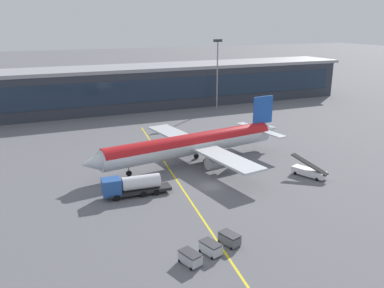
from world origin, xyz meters
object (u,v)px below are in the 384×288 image
at_px(main_airliner, 193,144).
at_px(baggage_cart_2, 230,239).
at_px(belt_loader, 309,171).
at_px(fuel_tanker, 132,185).
at_px(baggage_cart_0, 190,258).
at_px(baggage_cart_1, 211,248).

distance_m(main_airliner, baggage_cart_2, 30.46).
bearing_deg(main_airliner, belt_loader, -43.06).
bearing_deg(fuel_tanker, baggage_cart_0, -87.34).
height_order(fuel_tanker, baggage_cart_2, fuel_tanker).
bearing_deg(baggage_cart_1, main_airliner, 70.16).
distance_m(baggage_cart_0, baggage_cart_2, 6.40).
distance_m(fuel_tanker, baggage_cart_0, 20.88).
relative_size(fuel_tanker, baggage_cart_2, 3.66).
relative_size(main_airliner, baggage_cart_0, 14.56).
distance_m(fuel_tanker, baggage_cart_1, 20.30).
height_order(belt_loader, baggage_cart_2, belt_loader).
height_order(fuel_tanker, baggage_cart_1, fuel_tanker).
bearing_deg(baggage_cart_0, baggage_cart_1, 17.61).
xyz_separation_m(fuel_tanker, baggage_cart_0, (0.97, -20.84, -0.96)).
xyz_separation_m(main_airliner, belt_loader, (15.88, -14.84, -2.81)).
relative_size(baggage_cart_0, baggage_cart_2, 1.00).
distance_m(belt_loader, baggage_cart_1, 30.90).
distance_m(main_airliner, belt_loader, 21.91).
distance_m(main_airliner, baggage_cart_0, 34.32).
height_order(main_airliner, baggage_cart_2, main_airliner).
relative_size(main_airliner, fuel_tanker, 3.98).
bearing_deg(main_airliner, baggage_cart_1, -109.84).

